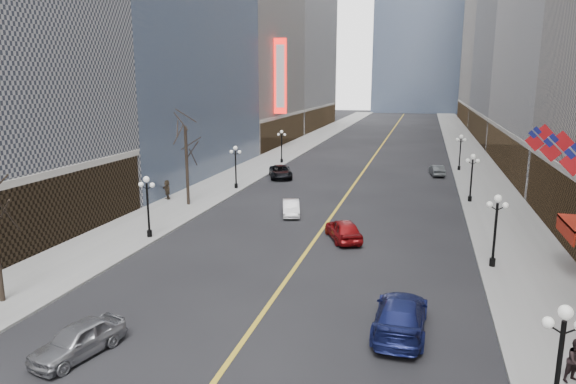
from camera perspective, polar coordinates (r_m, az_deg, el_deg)
The scene contains 26 objects.
sidewalk_east at distance 73.43m, azimuth 19.99°, elevation 2.70°, with size 6.00×230.00×0.15m, color gray.
sidewalk_west at distance 76.17m, azimuth -1.49°, elevation 3.77°, with size 6.00×230.00×0.15m, color gray.
lane_line at distance 83.35m, azimuth 9.79°, elevation 4.29°, with size 0.25×200.00×0.02m, color gold.
bldg_east_c at distance 111.30m, azimuth 27.92°, elevation 17.55°, with size 26.60×40.60×48.80m.
bldg_east_d at distance 154.19m, azimuth 24.60°, elevation 18.63°, with size 26.60×46.60×62.80m.
bldg_west_c at distance 97.67m, azimuth -8.12°, elevation 20.32°, with size 26.60×30.60×50.80m.
streetlamp_east_0 at distance 18.86m, azimuth 27.97°, elevation -15.98°, with size 1.26×0.44×4.52m.
streetlamp_east_1 at distance 33.64m, azimuth 22.09°, elevation -3.23°, with size 1.26×0.44×4.52m.
streetlamp_east_2 at distance 51.15m, azimuth 19.75°, elevation 2.03°, with size 1.26×0.44×4.52m.
streetlamp_east_3 at distance 68.91m, azimuth 18.61°, elevation 4.60°, with size 1.26×0.44×4.52m.
streetlamp_west_1 at distance 38.44m, azimuth -15.34°, elevation -0.89°, with size 1.26×0.44×4.52m.
streetlamp_west_2 at distance 54.43m, azimuth -5.84°, elevation 3.28°, with size 1.26×0.44×4.52m.
streetlamp_west_3 at distance 71.38m, azimuth -0.71°, elevation 5.48°, with size 1.26×0.44×4.52m.
flag_4 at distance 35.40m, azimuth 27.94°, elevation 4.22°, with size 2.87×0.12×2.87m.
flag_5 at distance 40.26m, azimuth 26.41°, elevation 5.19°, with size 2.87×0.12×2.87m.
awning_c at distance 34.43m, azimuth 29.24°, elevation -3.26°, with size 1.40×4.00×0.93m.
theatre_marquee at distance 85.46m, azimuth -0.84°, elevation 12.72°, with size 2.00×0.55×12.00m.
tree_west_far at distance 47.38m, azimuth -11.30°, elevation 5.84°, with size 3.60×3.60×7.92m.
car_nb_near at distance 24.12m, azimuth -22.28°, elevation -14.94°, with size 1.70×4.22×1.44m, color gray.
car_nb_mid at distance 44.11m, azimuth 0.34°, elevation -1.77°, with size 1.39×3.98×1.31m, color white.
car_nb_far at distance 60.95m, azimuth -0.83°, elevation 2.26°, with size 2.48×5.38×1.49m, color black.
car_sb_near at distance 24.79m, azimuth 12.40°, elevation -13.20°, with size 2.34×5.75×1.67m, color navy.
car_sb_mid at distance 37.49m, azimuth 6.17°, elevation -4.18°, with size 1.87×4.65×1.58m, color maroon.
car_sb_far at distance 65.04m, azimuth 16.22°, elevation 2.32°, with size 1.39×3.98×1.31m, color #414547.
ped_east_walk at distance 23.14m, azimuth 29.38°, elevation -16.04°, with size 0.84×0.46×1.73m, color black.
ped_west_far at distance 50.76m, azimuth -13.29°, elevation 0.27°, with size 1.73×0.50×1.87m, color #34291D.
Camera 1 is at (7.33, -2.24, 11.39)m, focal length 32.00 mm.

